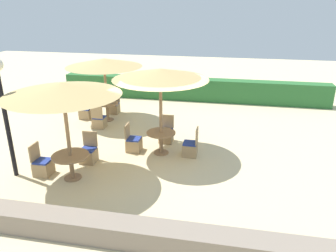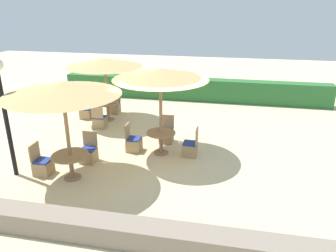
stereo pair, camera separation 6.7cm
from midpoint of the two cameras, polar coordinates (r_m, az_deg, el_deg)
ground_plane at (r=10.27m, az=-0.83°, el=-5.88°), size 40.00×40.00×0.00m
hedge_row at (r=16.32m, az=4.02°, el=6.41°), size 13.00×0.70×1.07m
stone_border at (r=7.04m, az=-7.50°, el=-17.91°), size 10.00×0.56×0.49m
lamp_post at (r=9.57m, az=-27.20°, el=4.80°), size 0.36×0.36×3.32m
parasol_front_left at (r=8.72m, az=-18.13°, el=6.11°), size 3.00×3.00×2.73m
round_table_front_left at (r=9.40m, az=-16.76°, el=-5.76°), size 1.01×1.01×0.71m
patio_chair_front_left_west at (r=10.00m, az=-21.18°, el=-6.53°), size 0.46×0.46×0.93m
patio_chair_front_left_north at (r=10.33m, az=-13.84°, el=-4.74°), size 0.46×0.46×0.93m
parasol_center at (r=9.85m, az=-1.51°, el=9.01°), size 2.92×2.92×2.77m
round_table_center at (r=10.47m, az=-1.41°, el=-2.03°), size 0.93×0.93×0.73m
patio_chair_center_north at (r=11.43m, az=-0.48°, el=-1.51°), size 0.46×0.46×0.93m
patio_chair_center_east at (r=10.46m, az=3.75°, el=-3.81°), size 0.46×0.46×0.93m
patio_chair_center_west at (r=10.81m, az=-6.22°, el=-3.01°), size 0.46×0.46×0.93m
parasol_back_left at (r=13.23m, az=-11.23°, el=10.76°), size 2.99×2.99×2.54m
round_table_back_left at (r=13.66m, az=-10.70°, el=3.25°), size 0.95×0.95×0.74m
patio_chair_back_left_west at (r=14.14m, az=-14.32°, el=2.30°), size 0.46×0.46×0.93m
patio_chair_back_left_south at (r=12.97m, az=-12.01°, el=0.81°), size 0.46×0.46×0.93m
patio_chair_back_left_north at (r=14.57m, az=-9.57°, el=3.23°), size 0.46×0.46×0.93m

